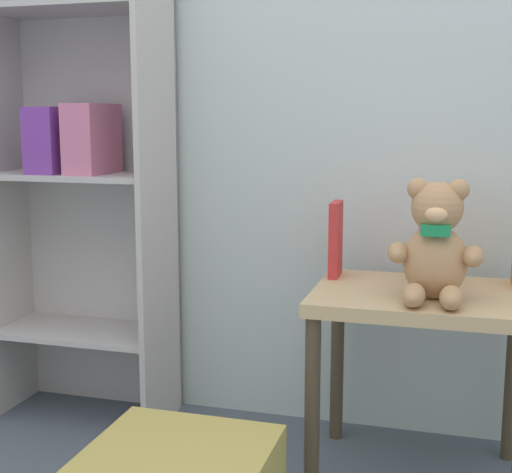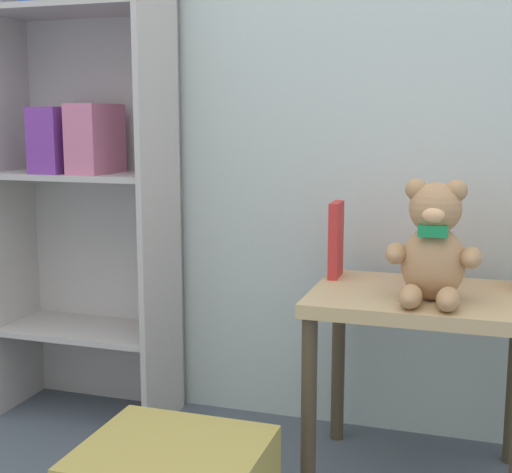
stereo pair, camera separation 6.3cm
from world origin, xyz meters
name	(u,v)px [view 2 (the right image)]	position (x,y,z in m)	size (l,w,h in m)	color
wall_back	(364,27)	(0.00, 1.37, 1.25)	(4.80, 0.06, 2.50)	silver
bookshelf_side	(85,144)	(-0.87, 1.21, 0.90)	(0.57, 0.30, 1.60)	#BCB7B2
display_table	(420,325)	(0.22, 1.04, 0.44)	(0.57, 0.44, 0.53)	tan
teddy_bear	(433,246)	(0.26, 0.96, 0.67)	(0.23, 0.21, 0.31)	tan
book_standing_red	(336,240)	(-0.03, 1.16, 0.64)	(0.03, 0.11, 0.22)	red
book_standing_pink	(426,241)	(0.22, 1.15, 0.65)	(0.03, 0.13, 0.24)	#D17093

